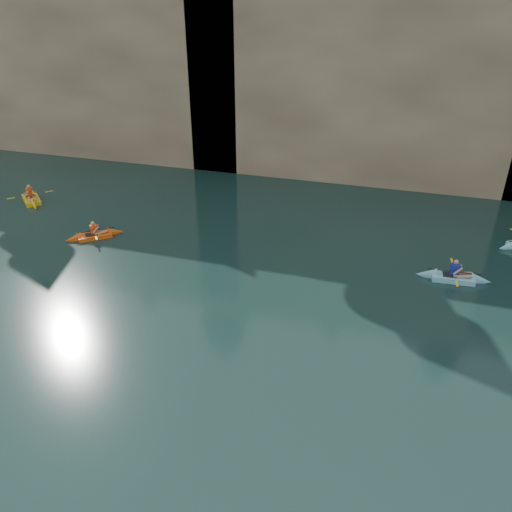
# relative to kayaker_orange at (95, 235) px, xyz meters

# --- Properties ---
(ground) EXTENTS (160.00, 160.00, 0.00)m
(ground) POSITION_rel_kayaker_orange_xyz_m (10.67, -10.57, -0.13)
(ground) COLOR black
(ground) RESTS_ON ground
(cliff) EXTENTS (70.00, 16.00, 12.00)m
(cliff) POSITION_rel_kayaker_orange_xyz_m (10.67, 19.43, 5.87)
(cliff) COLOR tan
(cliff) RESTS_ON ground
(cliff_slab_west) EXTENTS (26.00, 2.40, 10.56)m
(cliff_slab_west) POSITION_rel_kayaker_orange_xyz_m (-9.33, 12.03, 5.15)
(cliff_slab_west) COLOR tan
(cliff_slab_west) RESTS_ON ground
(cliff_slab_center) EXTENTS (24.00, 2.40, 11.40)m
(cliff_slab_center) POSITION_rel_kayaker_orange_xyz_m (12.67, 12.03, 5.57)
(cliff_slab_center) COLOR tan
(cliff_slab_center) RESTS_ON ground
(sea_cave_west) EXTENTS (4.50, 1.00, 4.00)m
(sea_cave_west) POSITION_rel_kayaker_orange_xyz_m (-7.33, 11.38, 1.87)
(sea_cave_west) COLOR black
(sea_cave_west) RESTS_ON ground
(sea_cave_center) EXTENTS (3.50, 1.00, 3.20)m
(sea_cave_center) POSITION_rel_kayaker_orange_xyz_m (6.67, 11.38, 1.47)
(sea_cave_center) COLOR black
(sea_cave_center) RESTS_ON ground
(kayaker_orange) EXTENTS (2.57, 2.28, 1.06)m
(kayaker_orange) POSITION_rel_kayaker_orange_xyz_m (0.00, 0.00, 0.00)
(kayaker_orange) COLOR #FD5910
(kayaker_orange) RESTS_ON ground
(kayaker_ltblue_near) EXTENTS (3.05, 2.35, 1.19)m
(kayaker_ltblue_near) POSITION_rel_kayaker_orange_xyz_m (16.58, 0.80, 0.02)
(kayaker_ltblue_near) COLOR #81C7D8
(kayaker_ltblue_near) RESTS_ON ground
(kayaker_yellow) EXTENTS (2.76, 2.63, 1.25)m
(kayaker_yellow) POSITION_rel_kayaker_orange_xyz_m (-6.00, 2.99, 0.02)
(kayaker_yellow) COLOR yellow
(kayaker_yellow) RESTS_ON ground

